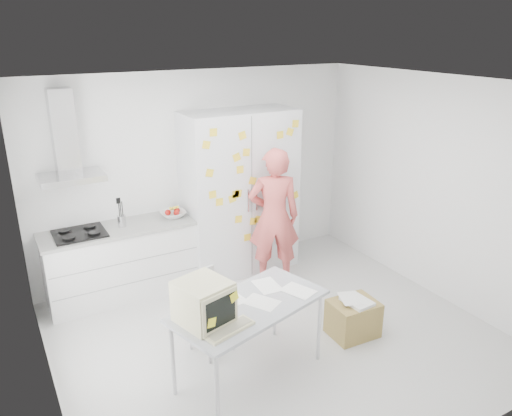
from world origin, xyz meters
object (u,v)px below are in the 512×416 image
desk (222,306)px  cardboard_box (353,318)px  person (274,217)px  chair (207,306)px

desk → cardboard_box: desk is taller
cardboard_box → desk: bearing=-176.6°
person → cardboard_box: (0.12, -1.50, -0.70)m
person → cardboard_box: bearing=117.7°
person → chair: person is taller
chair → cardboard_box: (1.48, -0.57, -0.28)m
chair → cardboard_box: size_ratio=1.67×
desk → chair: size_ratio=1.86×
desk → chair: (0.13, 0.66, -0.40)m
desk → cardboard_box: size_ratio=3.11×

